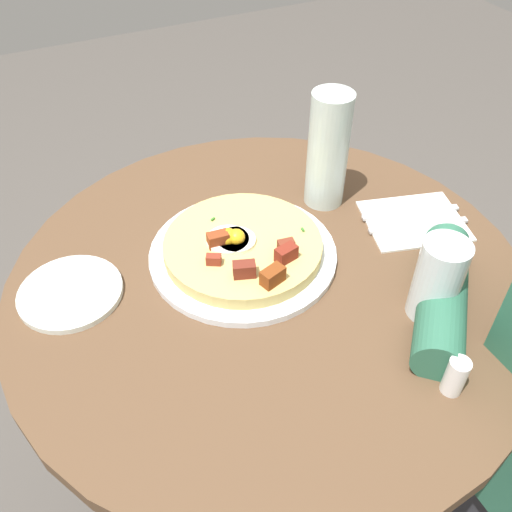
% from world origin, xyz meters
% --- Properties ---
extents(ground_plane, '(6.00, 6.00, 0.00)m').
position_xyz_m(ground_plane, '(0.00, 0.00, 0.00)').
color(ground_plane, '#4C4742').
extents(dining_table, '(0.84, 0.84, 0.74)m').
position_xyz_m(dining_table, '(0.00, 0.00, 0.56)').
color(dining_table, brown).
rests_on(dining_table, ground_plane).
extents(pizza_plate, '(0.31, 0.31, 0.01)m').
position_xyz_m(pizza_plate, '(0.02, -0.06, 0.75)').
color(pizza_plate, white).
rests_on(pizza_plate, dining_table).
extents(breakfast_pizza, '(0.26, 0.26, 0.05)m').
position_xyz_m(breakfast_pizza, '(0.02, -0.05, 0.77)').
color(breakfast_pizza, tan).
rests_on(breakfast_pizza, pizza_plate).
extents(bread_plate, '(0.16, 0.16, 0.01)m').
position_xyz_m(bread_plate, '(0.30, -0.09, 0.75)').
color(bread_plate, silver).
rests_on(bread_plate, dining_table).
extents(napkin, '(0.20, 0.18, 0.00)m').
position_xyz_m(napkin, '(-0.29, -0.01, 0.74)').
color(napkin, white).
rests_on(napkin, dining_table).
extents(fork, '(0.18, 0.06, 0.00)m').
position_xyz_m(fork, '(-0.29, 0.01, 0.75)').
color(fork, silver).
rests_on(fork, napkin).
extents(knife, '(0.18, 0.06, 0.00)m').
position_xyz_m(knife, '(-0.30, -0.02, 0.75)').
color(knife, silver).
rests_on(knife, napkin).
extents(water_glass, '(0.07, 0.07, 0.13)m').
position_xyz_m(water_glass, '(-0.18, 0.17, 0.81)').
color(water_glass, silver).
rests_on(water_glass, dining_table).
extents(water_bottle, '(0.07, 0.07, 0.21)m').
position_xyz_m(water_bottle, '(-0.18, -0.13, 0.85)').
color(water_bottle, silver).
rests_on(water_bottle, dining_table).
extents(salt_shaker, '(0.03, 0.03, 0.06)m').
position_xyz_m(salt_shaker, '(-0.12, 0.30, 0.77)').
color(salt_shaker, white).
rests_on(salt_shaker, dining_table).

